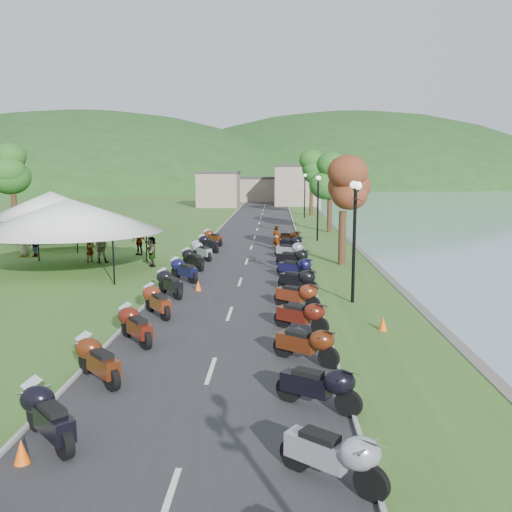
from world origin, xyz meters
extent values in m
cube|color=#2D2D2F|center=(0.00, 40.00, 0.01)|extent=(7.00, 120.00, 0.02)
cube|color=gray|center=(-2.00, 85.00, 2.50)|extent=(18.00, 16.00, 5.00)
imported|color=slate|center=(-9.43, 27.57, 0.00)|extent=(0.66, 0.73, 1.65)
imported|color=slate|center=(-8.73, 27.42, 0.00)|extent=(0.95, 0.61, 1.85)
imported|color=slate|center=(-13.72, 29.45, 0.00)|extent=(1.27, 1.14, 1.88)
cone|color=#F2590C|center=(-3.00, 5.08, 0.25)|extent=(0.32, 0.32, 0.50)
camera|label=1|loc=(1.79, -4.26, 5.52)|focal=38.00mm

